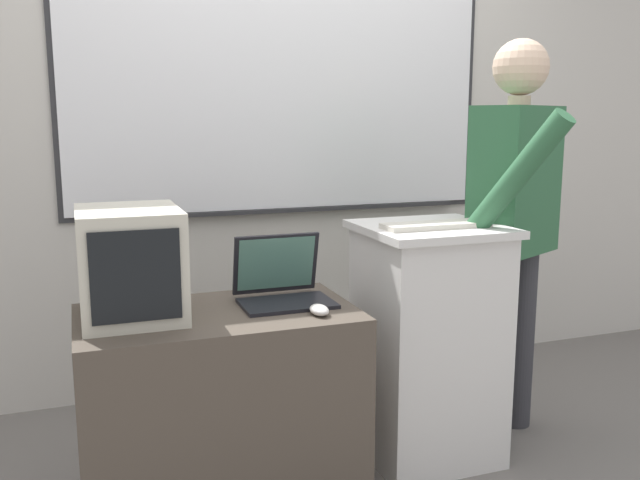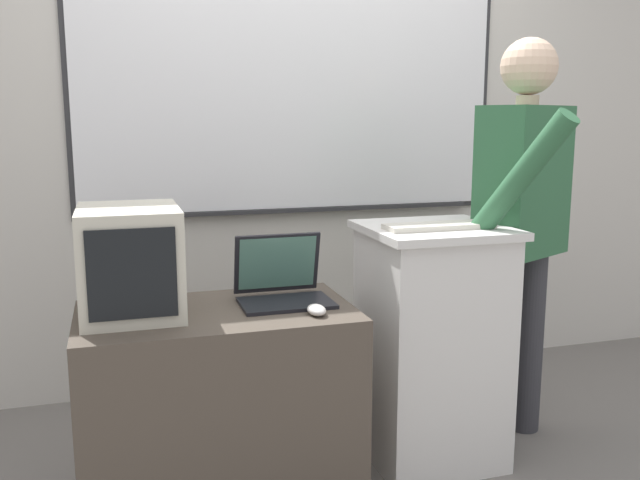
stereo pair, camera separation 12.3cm
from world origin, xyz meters
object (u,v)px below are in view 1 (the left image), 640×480
Objects in this scene: person_presenter at (515,214)px; computer_mouse_by_laptop at (319,310)px; laptop at (281,282)px; wireless_keyboard at (436,225)px; side_desk at (220,409)px; crt_monitor at (130,263)px; lectern_podium at (428,341)px.

person_presenter is 1.03m from computer_mouse_by_laptop.
wireless_keyboard reaches higher than laptop.
crt_monitor reaches higher than side_desk.
laptop is (0.25, 0.07, 0.42)m from side_desk.
wireless_keyboard is 4.18× the size of computer_mouse_by_laptop.
wireless_keyboard reaches higher than side_desk.
lectern_podium is at bearing 1.40° from crt_monitor.
person_presenter is at bearing 5.27° from side_desk.
lectern_podium reaches higher than side_desk.
laptop is 3.24× the size of computer_mouse_by_laptop.
computer_mouse_by_laptop is (-0.55, -0.23, 0.25)m from lectern_podium.
side_desk is 9.41× the size of computer_mouse_by_laptop.
wireless_keyboard is (-0.02, -0.06, 0.48)m from lectern_podium.
computer_mouse_by_laptop is at bearing 169.67° from person_presenter.
laptop is at bearing 174.49° from wireless_keyboard.
side_desk is (-0.86, -0.07, -0.12)m from lectern_podium.
laptop is (-0.61, -0.01, 0.30)m from lectern_podium.
crt_monitor is at bearing -178.60° from lectern_podium.
laptop is at bearing -179.34° from lectern_podium.
laptop is 0.77× the size of crt_monitor.
laptop reaches higher than computer_mouse_by_laptop.
side_desk is 0.51m from computer_mouse_by_laptop.
laptop is 0.63m from wireless_keyboard.
wireless_keyboard is 1.12m from crt_monitor.
wireless_keyboard is 1.00× the size of crt_monitor.
lectern_podium is 2.93× the size of laptop.
side_desk is 0.56× the size of person_presenter.
computer_mouse_by_laptop reaches higher than side_desk.
side_desk is 0.49m from laptop.
person_presenter reaches higher than crt_monitor.
person_presenter is (0.42, 0.04, 0.49)m from lectern_podium.
person_presenter is 16.71× the size of computer_mouse_by_laptop.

